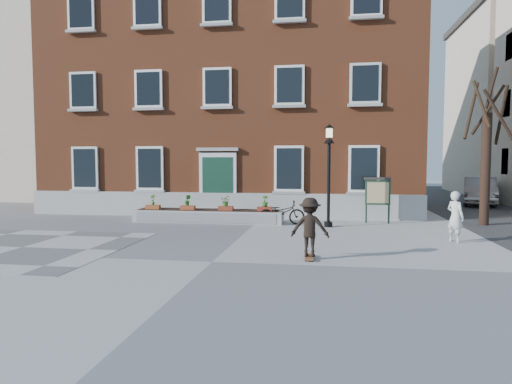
% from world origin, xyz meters
% --- Properties ---
extents(ground, '(100.00, 100.00, 0.00)m').
position_xyz_m(ground, '(0.00, 0.00, 0.00)').
color(ground, '#97979A').
rests_on(ground, ground).
extents(checker_patch, '(6.00, 6.00, 0.01)m').
position_xyz_m(checker_patch, '(-6.00, 1.00, 0.01)').
color(checker_patch, '#59595B').
rests_on(checker_patch, ground).
extents(distant_building, '(10.00, 12.00, 13.00)m').
position_xyz_m(distant_building, '(-18.00, 20.00, 6.50)').
color(distant_building, beige).
rests_on(distant_building, ground).
extents(bicycle, '(1.92, 0.97, 0.96)m').
position_xyz_m(bicycle, '(1.08, 6.93, 0.48)').
color(bicycle, black).
rests_on(bicycle, ground).
extents(parked_car, '(2.94, 5.12, 1.60)m').
position_xyz_m(parked_car, '(11.57, 16.75, 0.80)').
color(parked_car, '#B2B4B7').
rests_on(parked_car, ground).
extents(bystander, '(0.65, 0.70, 1.60)m').
position_xyz_m(bystander, '(6.82, 3.86, 0.80)').
color(bystander, silver).
rests_on(bystander, ground).
extents(brick_building, '(18.40, 10.85, 12.60)m').
position_xyz_m(brick_building, '(-2.00, 13.98, 6.30)').
color(brick_building, brown).
rests_on(brick_building, ground).
extents(planter_assembly, '(6.20, 1.12, 1.15)m').
position_xyz_m(planter_assembly, '(-1.99, 7.18, 0.31)').
color(planter_assembly, '#B4B4AF').
rests_on(planter_assembly, ground).
extents(bare_tree, '(1.83, 1.83, 6.16)m').
position_xyz_m(bare_tree, '(9.01, 8.01, 2.79)').
color(bare_tree, black).
rests_on(bare_tree, ground).
extents(lamp_post, '(0.40, 0.40, 3.93)m').
position_xyz_m(lamp_post, '(2.92, 6.60, 2.54)').
color(lamp_post, black).
rests_on(lamp_post, ground).
extents(notice_board, '(1.10, 0.16, 1.87)m').
position_xyz_m(notice_board, '(4.90, 7.93, 1.26)').
color(notice_board, '#193322').
rests_on(notice_board, ground).
extents(skateboarder, '(1.02, 0.78, 1.60)m').
position_xyz_m(skateboarder, '(2.42, 0.71, 0.83)').
color(skateboarder, brown).
rests_on(skateboarder, ground).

